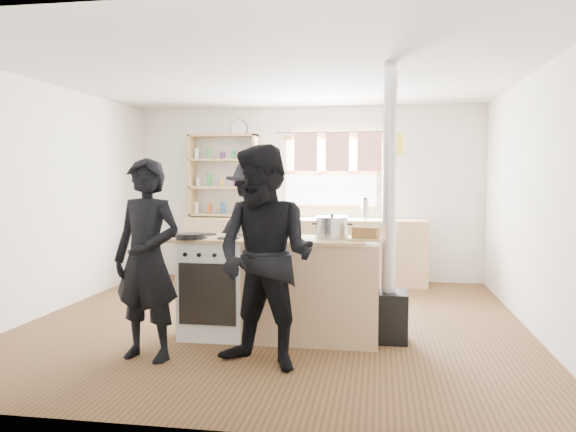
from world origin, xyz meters
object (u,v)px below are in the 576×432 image
at_px(skillet_greens, 190,236).
at_px(roast_tray, 283,233).
at_px(thermos, 365,209).
at_px(flue_heater, 388,269).
at_px(stockpot_counter, 332,227).
at_px(person_near_left, 147,259).
at_px(stockpot_stove, 244,228).
at_px(bread_board, 365,235).
at_px(person_near_right, 265,257).
at_px(person_far, 255,236).
at_px(cooking_island, 279,288).

relative_size(skillet_greens, roast_tray, 0.93).
distance_m(thermos, flue_heater, 2.75).
height_order(stockpot_counter, person_near_left, person_near_left).
height_order(skillet_greens, flue_heater, flue_heater).
xyz_separation_m(stockpot_stove, bread_board, (1.14, -0.20, -0.02)).
height_order(stockpot_stove, bread_board, stockpot_stove).
bearing_deg(roast_tray, skillet_greens, -159.70).
xyz_separation_m(roast_tray, person_near_right, (0.02, -0.90, -0.10)).
bearing_deg(person_far, roast_tray, 95.34).
distance_m(roast_tray, bread_board, 0.79).
bearing_deg(stockpot_stove, roast_tray, -3.93).
relative_size(bread_board, flue_heater, 0.13).
height_order(bread_board, person_far, person_far).
bearing_deg(stockpot_stove, skillet_greens, -142.90).
height_order(stockpot_counter, person_near_right, person_near_right).
relative_size(cooking_island, stockpot_counter, 6.58).
distance_m(cooking_island, stockpot_counter, 0.74).
relative_size(cooking_island, person_far, 1.17).
relative_size(thermos, person_near_right, 0.16).
xyz_separation_m(roast_tray, stockpot_stove, (-0.37, 0.03, 0.04)).
distance_m(stockpot_stove, bread_board, 1.16).
relative_size(thermos, person_near_left, 0.17).
relative_size(roast_tray, stockpot_stove, 1.76).
height_order(skillet_greens, roast_tray, roast_tray).
height_order(cooking_island, person_far, person_far).
bearing_deg(bread_board, stockpot_stove, 170.11).
bearing_deg(skillet_greens, person_near_right, -36.52).
bearing_deg(person_near_right, stockpot_stove, 132.60).
xyz_separation_m(thermos, roast_tray, (-0.69, -2.70, -0.07)).
bearing_deg(person_near_right, cooking_island, 112.24).
bearing_deg(thermos, flue_heater, -84.08).
relative_size(thermos, bread_board, 0.90).
distance_m(skillet_greens, flue_heater, 1.81).
distance_m(skillet_greens, stockpot_stove, 0.53).
xyz_separation_m(roast_tray, bread_board, (0.77, -0.17, 0.01)).
relative_size(cooking_island, stockpot_stove, 9.61).
relative_size(skillet_greens, flue_heater, 0.13).
bearing_deg(thermos, person_near_left, -115.16).
height_order(thermos, stockpot_stove, thermos).
relative_size(roast_tray, person_near_right, 0.21).
xyz_separation_m(roast_tray, person_near_left, (-0.97, -0.84, -0.15)).
xyz_separation_m(bread_board, person_near_right, (-0.75, -0.72, -0.11)).
distance_m(thermos, cooking_island, 2.92).
xyz_separation_m(thermos, cooking_island, (-0.71, -2.77, -0.58)).
height_order(person_near_right, person_far, person_near_right).
relative_size(skillet_greens, person_far, 0.20).
bearing_deg(person_near_right, person_far, 124.84).
xyz_separation_m(flue_heater, person_near_right, (-0.95, -0.88, 0.21)).
xyz_separation_m(person_near_left, person_near_right, (0.99, -0.05, 0.05)).
height_order(flue_heater, person_near_right, flue_heater).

